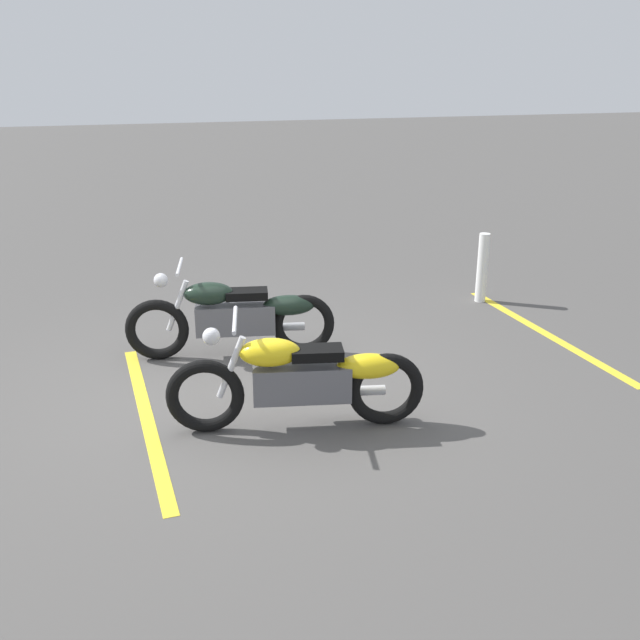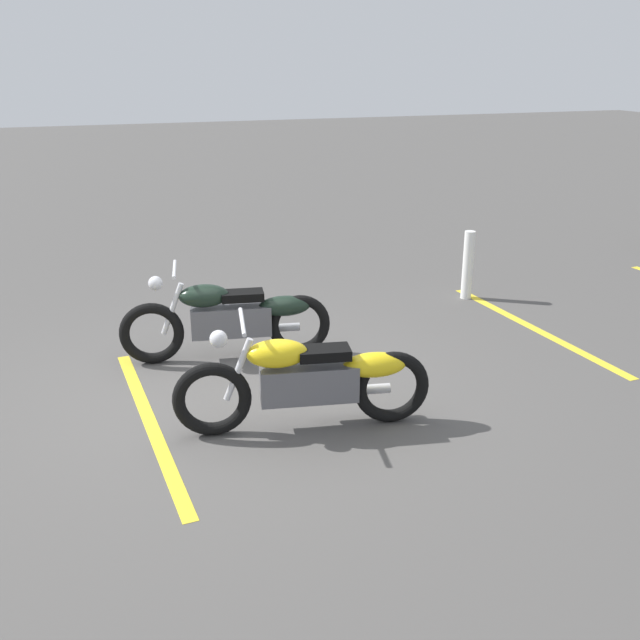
% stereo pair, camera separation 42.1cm
% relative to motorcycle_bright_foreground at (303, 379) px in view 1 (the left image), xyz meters
% --- Properties ---
extents(ground_plane, '(60.00, 60.00, 0.00)m').
position_rel_motorcycle_bright_foreground_xyz_m(ground_plane, '(-0.44, 0.88, -0.46)').
color(ground_plane, '#514F4C').
extents(motorcycle_bright_foreground, '(2.21, 0.68, 1.04)m').
position_rel_motorcycle_bright_foreground_xyz_m(motorcycle_bright_foreground, '(0.00, 0.00, 0.00)').
color(motorcycle_bright_foreground, black).
rests_on(motorcycle_bright_foreground, ground).
extents(motorcycle_dark_foreground, '(2.22, 0.66, 1.04)m').
position_rel_motorcycle_bright_foreground_xyz_m(motorcycle_dark_foreground, '(-0.30, 1.74, 0.00)').
color(motorcycle_dark_foreground, black).
rests_on(motorcycle_dark_foreground, ground).
extents(bollard_post, '(0.14, 0.14, 0.92)m').
position_rel_motorcycle_bright_foreground_xyz_m(bollard_post, '(3.11, 2.72, -0.00)').
color(bollard_post, white).
rests_on(bollard_post, ground).
extents(parking_stripe_near, '(0.32, 3.20, 0.01)m').
position_rel_motorcycle_bright_foreground_xyz_m(parking_stripe_near, '(-1.32, 0.56, -0.46)').
color(parking_stripe_near, yellow).
rests_on(parking_stripe_near, ground).
extents(parking_stripe_mid, '(0.32, 3.20, 0.01)m').
position_rel_motorcycle_bright_foreground_xyz_m(parking_stripe_mid, '(3.30, 1.45, -0.46)').
color(parking_stripe_mid, yellow).
rests_on(parking_stripe_mid, ground).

